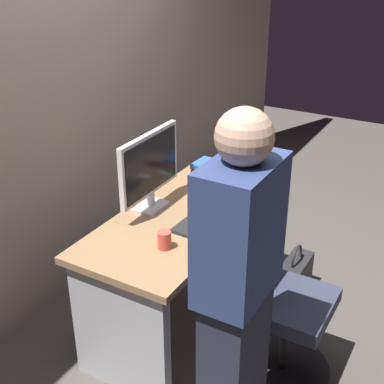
{
  "coord_description": "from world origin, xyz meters",
  "views": [
    {
      "loc": [
        -2.26,
        -1.35,
        2.18
      ],
      "look_at": [
        0.0,
        -0.05,
        0.9
      ],
      "focal_mm": 49.19,
      "sensor_mm": 36.0,
      "label": 1
    }
  ],
  "objects": [
    {
      "name": "desk",
      "position": [
        0.0,
        0.0,
        0.52
      ],
      "size": [
        1.42,
        0.65,
        0.75
      ],
      "color": "#93704C",
      "rests_on": "ground"
    },
    {
      "name": "office_chair",
      "position": [
        -0.12,
        -0.64,
        0.43
      ],
      "size": [
        0.52,
        0.52,
        0.94
      ],
      "color": "black",
      "rests_on": "ground"
    },
    {
      "name": "cup_near_keyboard",
      "position": [
        -0.36,
        -0.1,
        0.79
      ],
      "size": [
        0.07,
        0.07,
        0.09
      ],
      "primitive_type": "cylinder",
      "color": "#D84C3F",
      "rests_on": "desk"
    },
    {
      "name": "wall_back",
      "position": [
        0.0,
        0.88,
        1.5
      ],
      "size": [
        6.4,
        0.1,
        3.0
      ],
      "primitive_type": "cube",
      "color": "#9E9384",
      "rests_on": "ground"
    },
    {
      "name": "person_at_desk",
      "position": [
        -0.63,
        -0.63,
        0.84
      ],
      "size": [
        0.4,
        0.24,
        1.64
      ],
      "color": "#262838",
      "rests_on": "ground"
    },
    {
      "name": "handbag",
      "position": [
        0.57,
        -0.51,
        0.14
      ],
      "size": [
        0.34,
        0.14,
        0.38
      ],
      "color": "#262628",
      "rests_on": "ground"
    },
    {
      "name": "keyboard",
      "position": [
        -0.01,
        -0.11,
        0.76
      ],
      "size": [
        0.43,
        0.15,
        0.02
      ],
      "primitive_type": "cube",
      "rotation": [
        0.0,
        0.0,
        -0.04
      ],
      "color": "#262626",
      "rests_on": "desk"
    },
    {
      "name": "ground_plane",
      "position": [
        0.0,
        0.0,
        0.0
      ],
      "size": [
        9.0,
        9.0,
        0.0
      ],
      "primitive_type": "plane",
      "color": "#4C4742"
    },
    {
      "name": "monitor",
      "position": [
        -0.03,
        0.21,
        1.0
      ],
      "size": [
        0.54,
        0.14,
        0.46
      ],
      "color": "silver",
      "rests_on": "desk"
    },
    {
      "name": "book_stack",
      "position": [
        0.43,
        0.08,
        0.82
      ],
      "size": [
        0.22,
        0.18,
        0.14
      ],
      "color": "white",
      "rests_on": "desk"
    },
    {
      "name": "mouse",
      "position": [
        0.29,
        -0.09,
        0.76
      ],
      "size": [
        0.06,
        0.1,
        0.03
      ],
      "primitive_type": "ellipsoid",
      "color": "white",
      "rests_on": "desk"
    },
    {
      "name": "cell_phone",
      "position": [
        0.51,
        -0.14,
        0.75
      ],
      "size": [
        0.11,
        0.16,
        0.01
      ],
      "primitive_type": "cube",
      "rotation": [
        0.0,
        0.0,
        -0.31
      ],
      "color": "black",
      "rests_on": "desk"
    }
  ]
}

